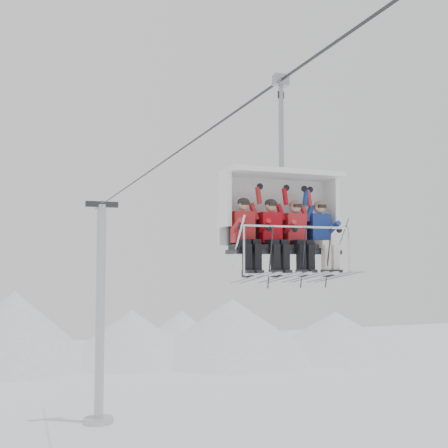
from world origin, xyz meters
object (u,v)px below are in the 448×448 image
object	(u,v)px
skier_far_right	(322,235)
skier_center_right	(297,235)
lift_tower_right	(100,326)
skier_center_left	(273,234)
skier_far_left	(245,233)
chairlift_carrier	(279,211)

from	to	relation	value
skier_far_right	skier_center_right	bearing A→B (deg)	-179.87
lift_tower_right	skier_far_right	world-z (taller)	lift_tower_right
lift_tower_right	skier_far_right	distance (m)	25.86
skier_center_left	skier_center_right	distance (m)	0.53
skier_center_right	skier_far_right	bearing A→B (deg)	0.13
skier_far_left	chairlift_carrier	bearing A→B (deg)	19.65
lift_tower_right	skier_center_left	xyz separation A→B (m)	(-0.28, -25.47, 4.43)
skier_center_right	lift_tower_right	bearing A→B (deg)	90.55
lift_tower_right	skier_center_right	size ratio (longest dim) A/B	7.99
chairlift_carrier	skier_far_left	size ratio (longest dim) A/B	2.36
skier_center_right	skier_far_right	xyz separation A→B (m)	(0.54, 0.00, 0.00)
chairlift_carrier	lift_tower_right	bearing A→B (deg)	90.00
lift_tower_right	skier_far_left	size ratio (longest dim) A/B	7.99
lift_tower_right	chairlift_carrier	bearing A→B (deg)	-90.00
skier_far_left	skier_center_right	distance (m)	1.10
lift_tower_right	chairlift_carrier	distance (m)	25.64
skier_far_left	skier_center_right	world-z (taller)	skier_far_left
chairlift_carrier	skier_center_right	bearing A→B (deg)	-51.15
lift_tower_right	skier_far_left	world-z (taller)	lift_tower_right
chairlift_carrier	skier_center_left	xyz separation A→B (m)	(-0.28, -0.30, -0.47)
skier_center_right	skier_far_left	bearing A→B (deg)	179.93
skier_center_left	skier_center_right	xyz separation A→B (m)	(0.53, -0.00, -0.00)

